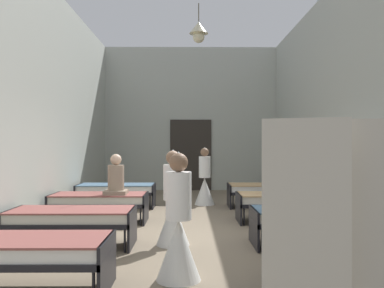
{
  "coord_description": "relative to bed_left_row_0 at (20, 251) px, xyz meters",
  "views": [
    {
      "loc": [
        -0.07,
        -7.11,
        1.57
      ],
      "look_at": [
        0.0,
        1.34,
        1.57
      ],
      "focal_mm": 37.49,
      "sensor_mm": 36.0,
      "label": 1
    }
  ],
  "objects": [
    {
      "name": "nurse_far_aisle",
      "position": [
        1.55,
        1.98,
        0.09
      ],
      "size": [
        0.52,
        0.52,
        1.49
      ],
      "rotation": [
        0.0,
        0.0,
        3.7
      ],
      "color": "white",
      "rests_on": "ground"
    },
    {
      "name": "patient_seated_secondary",
      "position": [
        3.38,
        -0.03,
        0.43
      ],
      "size": [
        0.44,
        0.44,
        0.8
      ],
      "color": "gray",
      "rests_on": "bed_right_row_0"
    },
    {
      "name": "bed_right_row_3",
      "position": [
        3.73,
        5.7,
        0.0
      ],
      "size": [
        1.9,
        0.84,
        0.57
      ],
      "color": "black",
      "rests_on": "ground"
    },
    {
      "name": "bed_right_row_2",
      "position": [
        3.73,
        3.8,
        0.0
      ],
      "size": [
        1.9,
        0.84,
        0.57
      ],
      "color": "black",
      "rests_on": "ground"
    },
    {
      "name": "bed_right_row_1",
      "position": [
        3.73,
        1.9,
        0.0
      ],
      "size": [
        1.9,
        0.84,
        0.57
      ],
      "color": "black",
      "rests_on": "ground"
    },
    {
      "name": "nurse_near_aisle",
      "position": [
        2.21,
        6.11,
        0.09
      ],
      "size": [
        0.52,
        0.52,
        1.49
      ],
      "rotation": [
        0.0,
        0.0,
        3.17
      ],
      "color": "white",
      "rests_on": "ground"
    },
    {
      "name": "bed_left_row_3",
      "position": [
        0.0,
        5.7,
        0.0
      ],
      "size": [
        1.9,
        0.84,
        0.57
      ],
      "color": "black",
      "rests_on": "ground"
    },
    {
      "name": "room_shell",
      "position": [
        1.87,
        4.15,
        2.0
      ],
      "size": [
        6.23,
        13.27,
        4.88
      ],
      "color": "#B2B7AD",
      "rests_on": "ground"
    },
    {
      "name": "ground_plane",
      "position": [
        1.87,
        2.85,
        -0.49
      ],
      "size": [
        6.43,
        13.67,
        0.1
      ],
      "primitive_type": "cube",
      "color": "#7A6B56"
    },
    {
      "name": "bed_left_row_2",
      "position": [
        0.0,
        3.8,
        0.0
      ],
      "size": [
        1.9,
        0.84,
        0.57
      ],
      "color": "black",
      "rests_on": "ground"
    },
    {
      "name": "bed_right_row_0",
      "position": [
        3.73,
        0.0,
        0.0
      ],
      "size": [
        1.9,
        0.84,
        0.57
      ],
      "color": "black",
      "rests_on": "ground"
    },
    {
      "name": "nurse_mid_aisle",
      "position": [
        1.68,
        0.37,
        0.09
      ],
      "size": [
        0.52,
        0.52,
        1.49
      ],
      "rotation": [
        0.0,
        0.0,
        3.09
      ],
      "color": "white",
      "rests_on": "ground"
    },
    {
      "name": "bed_left_row_1",
      "position": [
        0.0,
        1.9,
        0.0
      ],
      "size": [
        1.9,
        0.84,
        0.57
      ],
      "color": "black",
      "rests_on": "ground"
    },
    {
      "name": "patient_seated_primary",
      "position": [
        0.35,
        3.7,
        0.43
      ],
      "size": [
        0.44,
        0.44,
        0.8
      ],
      "color": "gray",
      "rests_on": "bed_left_row_2"
    },
    {
      "name": "bed_left_row_0",
      "position": [
        0.0,
        0.0,
        0.0
      ],
      "size": [
        1.9,
        0.84,
        0.57
      ],
      "color": "black",
      "rests_on": "ground"
    }
  ]
}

